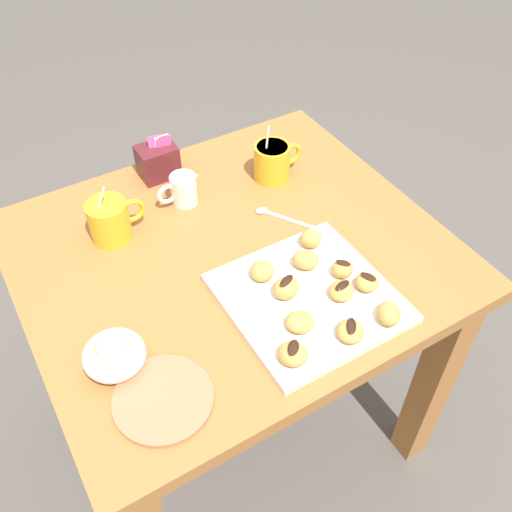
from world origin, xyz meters
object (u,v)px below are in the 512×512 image
coffee_mug_mustard_left (110,219)px  beignet_2 (286,288)px  beignet_1 (311,239)px  beignet_9 (301,322)px  dining_table (234,294)px  beignet_4 (389,314)px  beignet_0 (342,269)px  saucer_coral_left (163,399)px  cream_pitcher_white (183,189)px  coffee_mug_mustard_right (273,161)px  beignet_7 (342,291)px  beignet_5 (306,260)px  beignet_3 (350,331)px  beignet_6 (367,282)px  pastry_plate_square (308,298)px  beignet_10 (262,271)px  beignet_8 (293,354)px  ice_cream_bowl (114,353)px  sugar_caddy (158,161)px

coffee_mug_mustard_left → beignet_2: (0.22, -0.34, -0.01)m
beignet_1 → beignet_9: (-0.14, -0.17, -0.00)m
dining_table → beignet_4: beignet_4 is taller
beignet_0 → beignet_1: (-0.01, 0.10, 0.00)m
coffee_mug_mustard_left → saucer_coral_left: size_ratio=0.81×
dining_table → cream_pitcher_white: size_ratio=8.32×
coffee_mug_mustard_right → beignet_7: (-0.10, -0.40, -0.02)m
beignet_5 → cream_pitcher_white: bearing=109.5°
coffee_mug_mustard_right → beignet_3: coffee_mug_mustard_right is taller
beignet_6 → beignet_5: bearing=122.9°
beignet_9 → coffee_mug_mustard_right: bearing=64.2°
saucer_coral_left → pastry_plate_square: bearing=9.6°
beignet_4 → beignet_10: bearing=124.3°
dining_table → cream_pitcher_white: (-0.02, 0.19, 0.18)m
beignet_0 → beignet_2: bearing=174.0°
beignet_4 → beignet_7: 0.10m
beignet_6 → beignet_7: 0.06m
beignet_3 → beignet_8: 0.12m
ice_cream_bowl → beignet_3: size_ratio=2.07×
beignet_0 → beignet_9: size_ratio=0.79×
beignet_1 → beignet_8: beignet_1 is taller
coffee_mug_mustard_left → cream_pitcher_white: coffee_mug_mustard_left is taller
saucer_coral_left → beignet_0: 0.42m
beignet_7 → beignet_3: bearing=-117.4°
beignet_4 → beignet_9: (-0.15, 0.07, -0.00)m
beignet_4 → beignet_5: beignet_5 is taller
beignet_0 → pastry_plate_square: bearing=-173.0°
cream_pitcher_white → beignet_8: 0.50m
beignet_1 → beignet_3: size_ratio=0.84×
coffee_mug_mustard_left → ice_cream_bowl: coffee_mug_mustard_left is taller
dining_table → beignet_7: beignet_7 is taller
sugar_caddy → beignet_4: 0.66m
saucer_coral_left → beignet_10: bearing=27.0°
saucer_coral_left → beignet_0: beignet_0 is taller
pastry_plate_square → beignet_7: (0.05, -0.03, 0.02)m
beignet_0 → beignet_8: bearing=-148.8°
coffee_mug_mustard_right → beignet_4: 0.49m
pastry_plate_square → coffee_mug_mustard_left: size_ratio=2.24×
ice_cream_bowl → beignet_6: ice_cream_bowl is taller
beignet_5 → beignet_10: bearing=167.8°
coffee_mug_mustard_left → beignet_3: coffee_mug_mustard_left is taller
pastry_plate_square → beignet_5: bearing=60.5°
beignet_7 → pastry_plate_square: bearing=147.4°
beignet_2 → beignet_5: (0.07, 0.04, -0.00)m
beignet_3 → beignet_4: bearing=-3.7°
coffee_mug_mustard_right → beignet_10: bearing=-125.5°
sugar_caddy → beignet_7: size_ratio=2.16×
cream_pitcher_white → beignet_0: 0.41m
sugar_caddy → beignet_8: size_ratio=1.97×
beignet_0 → beignet_9: bearing=-155.5°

